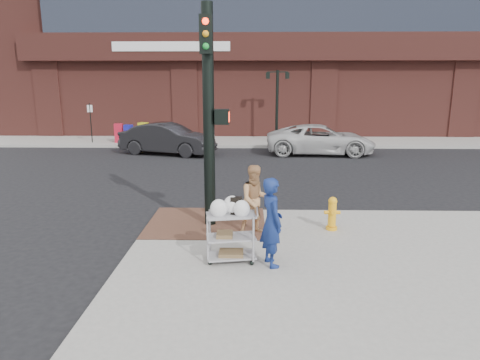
{
  "coord_description": "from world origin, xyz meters",
  "views": [
    {
      "loc": [
        0.43,
        -8.93,
        3.45
      ],
      "look_at": [
        0.21,
        0.73,
        1.25
      ],
      "focal_mm": 32.0,
      "sensor_mm": 36.0,
      "label": 1
    }
  ],
  "objects_px": {
    "lamp_post": "(277,98)",
    "sedan_dark": "(167,139)",
    "woman_blue": "(272,222)",
    "utility_cart": "(231,233)",
    "minivan_white": "(320,140)",
    "traffic_signal_pole": "(209,111)",
    "pedestrian_tan": "(256,200)",
    "fire_hydrant": "(332,213)"
  },
  "relations": [
    {
      "from": "woman_blue",
      "to": "traffic_signal_pole",
      "type": "bearing_deg",
      "value": 10.64
    },
    {
      "from": "sedan_dark",
      "to": "minivan_white",
      "type": "bearing_deg",
      "value": -71.76
    },
    {
      "from": "minivan_white",
      "to": "fire_hydrant",
      "type": "height_order",
      "value": "minivan_white"
    },
    {
      "from": "sedan_dark",
      "to": "lamp_post",
      "type": "bearing_deg",
      "value": -36.77
    },
    {
      "from": "pedestrian_tan",
      "to": "sedan_dark",
      "type": "height_order",
      "value": "pedestrian_tan"
    },
    {
      "from": "lamp_post",
      "to": "sedan_dark",
      "type": "relative_size",
      "value": 0.86
    },
    {
      "from": "traffic_signal_pole",
      "to": "sedan_dark",
      "type": "height_order",
      "value": "traffic_signal_pole"
    },
    {
      "from": "traffic_signal_pole",
      "to": "sedan_dark",
      "type": "xyz_separation_m",
      "value": [
        -3.13,
        11.13,
        -2.06
      ]
    },
    {
      "from": "woman_blue",
      "to": "pedestrian_tan",
      "type": "xyz_separation_m",
      "value": [
        -0.26,
        1.69,
        -0.05
      ]
    },
    {
      "from": "traffic_signal_pole",
      "to": "pedestrian_tan",
      "type": "xyz_separation_m",
      "value": [
        1.05,
        -0.6,
        -1.9
      ]
    },
    {
      "from": "traffic_signal_pole",
      "to": "lamp_post",
      "type": "bearing_deg",
      "value": 80.76
    },
    {
      "from": "lamp_post",
      "to": "traffic_signal_pole",
      "type": "relative_size",
      "value": 0.8
    },
    {
      "from": "lamp_post",
      "to": "utility_cart",
      "type": "bearing_deg",
      "value": -96.27
    },
    {
      "from": "utility_cart",
      "to": "lamp_post",
      "type": "bearing_deg",
      "value": 83.73
    },
    {
      "from": "traffic_signal_pole",
      "to": "utility_cart",
      "type": "xyz_separation_m",
      "value": [
        0.57,
        -2.14,
        -2.12
      ]
    },
    {
      "from": "woman_blue",
      "to": "utility_cart",
      "type": "xyz_separation_m",
      "value": [
        -0.75,
        0.15,
        -0.26
      ]
    },
    {
      "from": "utility_cart",
      "to": "minivan_white",
      "type": "bearing_deg",
      "value": 74.08
    },
    {
      "from": "minivan_white",
      "to": "utility_cart",
      "type": "xyz_separation_m",
      "value": [
        -3.83,
        -13.42,
        -0.02
      ]
    },
    {
      "from": "minivan_white",
      "to": "fire_hydrant",
      "type": "relative_size",
      "value": 6.78
    },
    {
      "from": "fire_hydrant",
      "to": "pedestrian_tan",
      "type": "bearing_deg",
      "value": -170.42
    },
    {
      "from": "traffic_signal_pole",
      "to": "woman_blue",
      "type": "relative_size",
      "value": 3.02
    },
    {
      "from": "sedan_dark",
      "to": "minivan_white",
      "type": "height_order",
      "value": "sedan_dark"
    },
    {
      "from": "lamp_post",
      "to": "fire_hydrant",
      "type": "distance_m",
      "value": 15.68
    },
    {
      "from": "sedan_dark",
      "to": "utility_cart",
      "type": "distance_m",
      "value": 13.77
    },
    {
      "from": "traffic_signal_pole",
      "to": "pedestrian_tan",
      "type": "bearing_deg",
      "value": -29.86
    },
    {
      "from": "woman_blue",
      "to": "utility_cart",
      "type": "relative_size",
      "value": 1.33
    },
    {
      "from": "traffic_signal_pole",
      "to": "pedestrian_tan",
      "type": "relative_size",
      "value": 3.21
    },
    {
      "from": "lamp_post",
      "to": "woman_blue",
      "type": "height_order",
      "value": "lamp_post"
    },
    {
      "from": "traffic_signal_pole",
      "to": "woman_blue",
      "type": "distance_m",
      "value": 3.22
    },
    {
      "from": "lamp_post",
      "to": "woman_blue",
      "type": "xyz_separation_m",
      "value": [
        -1.16,
        -17.52,
        -1.64
      ]
    },
    {
      "from": "woman_blue",
      "to": "minivan_white",
      "type": "relative_size",
      "value": 0.32
    },
    {
      "from": "lamp_post",
      "to": "fire_hydrant",
      "type": "height_order",
      "value": "lamp_post"
    },
    {
      "from": "sedan_dark",
      "to": "utility_cart",
      "type": "height_order",
      "value": "sedan_dark"
    },
    {
      "from": "pedestrian_tan",
      "to": "lamp_post",
      "type": "bearing_deg",
      "value": 67.27
    },
    {
      "from": "lamp_post",
      "to": "woman_blue",
      "type": "distance_m",
      "value": 17.63
    },
    {
      "from": "lamp_post",
      "to": "fire_hydrant",
      "type": "bearing_deg",
      "value": -88.79
    },
    {
      "from": "minivan_white",
      "to": "pedestrian_tan",
      "type": "bearing_deg",
      "value": 168.19
    },
    {
      "from": "woman_blue",
      "to": "utility_cart",
      "type": "height_order",
      "value": "woman_blue"
    },
    {
      "from": "pedestrian_tan",
      "to": "minivan_white",
      "type": "height_order",
      "value": "pedestrian_tan"
    },
    {
      "from": "traffic_signal_pole",
      "to": "pedestrian_tan",
      "type": "distance_m",
      "value": 2.26
    },
    {
      "from": "sedan_dark",
      "to": "minivan_white",
      "type": "xyz_separation_m",
      "value": [
        7.53,
        0.16,
        -0.04
      ]
    },
    {
      "from": "pedestrian_tan",
      "to": "utility_cart",
      "type": "relative_size",
      "value": 1.25
    }
  ]
}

